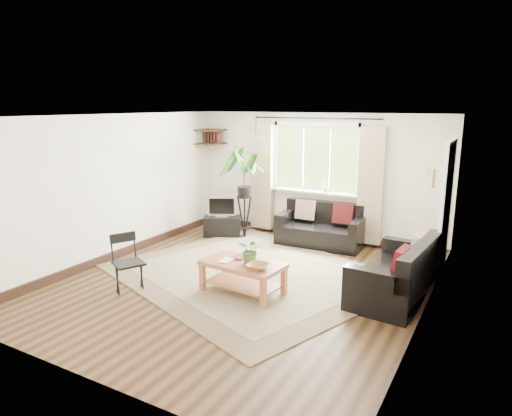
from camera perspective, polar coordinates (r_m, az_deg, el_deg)
The scene contains 24 objects.
floor at distance 6.75m, azimuth -1.68°, elevation -9.39°, with size 5.50×5.50×0.00m, color black.
ceiling at distance 6.25m, azimuth -1.83°, elevation 11.43°, with size 5.50×5.50×0.00m, color white.
wall_back at distance 8.82m, azimuth 7.48°, elevation 3.93°, with size 5.00×0.02×2.40m, color white.
wall_front at distance 4.35m, azimuth -20.78°, elevation -6.18°, with size 5.00×0.02×2.40m, color white.
wall_left at distance 7.95m, azimuth -17.42°, elevation 2.46°, with size 0.02×5.50×2.40m, color white.
wall_right at distance 5.57m, azimuth 20.92°, elevation -2.11°, with size 0.02×5.50×2.40m, color white.
rug at distance 7.09m, azimuth -0.62°, elevation -8.18°, with size 3.88×3.33×0.02m, color #B9AD8F.
window at distance 8.74m, azimuth 7.45°, elevation 6.16°, with size 2.50×0.16×2.16m, color white, non-canonical shape.
door at distance 7.26m, azimuth 22.60°, elevation -0.51°, with size 0.06×0.96×2.06m, color silver.
corner_shelf at distance 9.59m, azimuth -5.69°, elevation 8.84°, with size 0.50×0.50×0.34m, color black, non-canonical shape.
pendant_lamp at distance 6.61m, azimuth 0.00°, elevation 8.48°, with size 0.36×0.36×0.54m, color beige, non-canonical shape.
wall_sconce at distance 5.77m, azimuth 21.12°, elevation 3.86°, with size 0.12×0.12×0.28m, color beige, non-canonical shape.
sofa_back at distance 8.48m, azimuth 8.08°, elevation -2.22°, with size 1.55×0.78×0.73m, color black, non-canonical shape.
sofa_right at distance 6.45m, azimuth 17.00°, elevation -7.39°, with size 0.82×1.64×0.77m, color black, non-canonical shape.
coffee_table at distance 6.33m, azimuth -1.67°, elevation -8.72°, with size 1.12×0.61×0.46m, color brown, non-canonical shape.
table_plant at distance 6.17m, azimuth -0.65°, elevation -5.30°, with size 0.31×0.27×0.35m, color #3A6428.
bowl at distance 5.98m, azimuth 0.26°, elevation -7.32°, with size 0.29×0.29×0.07m, color #A36B38.
book_a at distance 6.33m, azimuth -4.32°, elevation -6.45°, with size 0.16×0.21×0.02m, color silver.
book_b at distance 6.46m, azimuth -2.65°, elevation -6.00°, with size 0.17×0.23×0.02m, color brown.
tv_stand at distance 9.08m, azimuth -4.27°, elevation -2.24°, with size 0.71×0.40×0.38m, color black.
tv at distance 8.99m, azimuth -4.31°, elevation 0.22°, with size 0.55×0.18×0.42m, color #A5A5AA, non-canonical shape.
palm_stand at distance 8.76m, azimuth -1.46°, elevation 1.93°, with size 0.69×0.69×1.78m, color black, non-canonical shape.
folding_chair at distance 6.57m, azimuth -15.62°, elevation -6.78°, with size 0.42×0.42×0.80m, color black, non-canonical shape.
sill_plant at distance 8.65m, azimuth 8.70°, elevation 2.80°, with size 0.14×0.10×0.27m, color #2D6023.
Camera 1 is at (3.21, -5.35, 2.56)m, focal length 32.00 mm.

